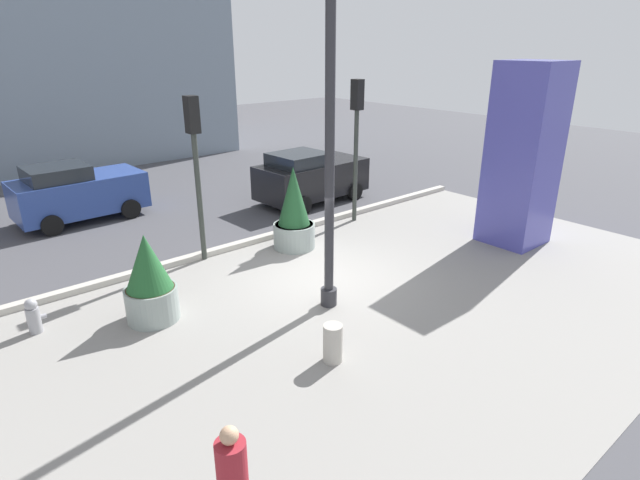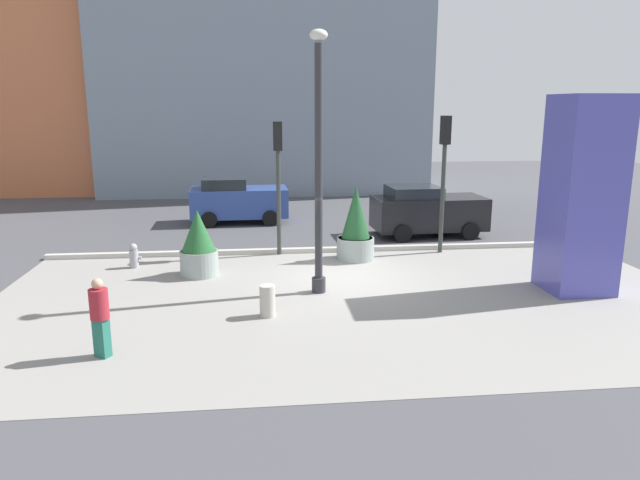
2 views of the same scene
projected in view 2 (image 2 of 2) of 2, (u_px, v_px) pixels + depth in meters
ground_plane at (324, 246)px, 20.37m from camera, size 60.00×60.00×0.00m
plaza_pavement at (351, 302)px, 14.56m from camera, size 18.00×10.00×0.02m
curb_strip at (327, 250)px, 19.50m from camera, size 18.00×0.24×0.16m
lamp_post at (319, 170)px, 14.62m from camera, size 0.44×0.44×6.54m
art_pillar_blue at (582, 196)px, 14.96m from camera, size 1.57×1.57×5.05m
potted_plant_mid_plaza at (199, 245)px, 16.65m from camera, size 1.09×1.09×1.91m
potted_plant_curbside at (356, 228)px, 18.36m from camera, size 1.18×1.18×2.35m
fire_hydrant at (134, 256)px, 17.56m from camera, size 0.36×0.26×0.75m
concrete_bollard at (267, 301)px, 13.49m from camera, size 0.36×0.36×0.75m
traffic_light_far_side at (278, 165)px, 18.58m from camera, size 0.28×0.42×4.28m
traffic_light_corner at (444, 161)px, 18.83m from camera, size 0.28×0.42×4.46m
car_intersection at (427, 211)px, 21.82m from camera, size 4.18×2.26×1.87m
car_far_lane at (237, 200)px, 24.28m from camera, size 3.99×2.20×1.88m
pedestrian_by_curb at (100, 314)px, 11.19m from camera, size 0.49×0.49×1.59m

